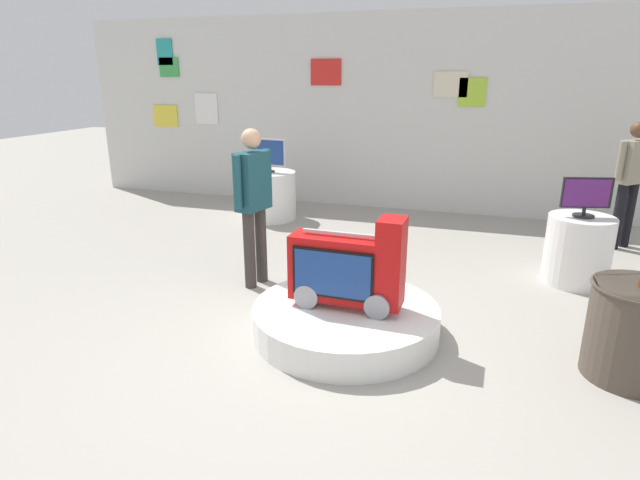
# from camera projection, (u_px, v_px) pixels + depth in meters

# --- Properties ---
(ground_plane) EXTENTS (30.00, 30.00, 0.00)m
(ground_plane) POSITION_uv_depth(u_px,v_px,m) (326.00, 349.00, 4.27)
(ground_plane) COLOR #9E998E
(back_wall_display) EXTENTS (11.87, 0.13, 3.08)m
(back_wall_display) POSITION_uv_depth(u_px,v_px,m) (416.00, 114.00, 8.23)
(back_wall_display) COLOR silver
(back_wall_display) RESTS_ON ground
(main_display_pedestal) EXTENTS (1.60, 1.60, 0.26)m
(main_display_pedestal) POSITION_uv_depth(u_px,v_px,m) (345.00, 320.00, 4.49)
(main_display_pedestal) COLOR white
(main_display_pedestal) RESTS_ON ground
(novelty_firetruck_tv) EXTENTS (0.96, 0.36, 0.81)m
(novelty_firetruck_tv) POSITION_uv_depth(u_px,v_px,m) (348.00, 271.00, 4.34)
(novelty_firetruck_tv) COLOR gray
(novelty_firetruck_tv) RESTS_ON main_display_pedestal
(display_pedestal_left_rear) EXTENTS (0.67, 0.67, 0.73)m
(display_pedestal_left_rear) POSITION_uv_depth(u_px,v_px,m) (578.00, 250.00, 5.53)
(display_pedestal_left_rear) COLOR white
(display_pedestal_left_rear) RESTS_ON ground
(tv_on_left_rear) EXTENTS (0.50, 0.21, 0.42)m
(tv_on_left_rear) POSITION_uv_depth(u_px,v_px,m) (586.00, 195.00, 5.35)
(tv_on_left_rear) COLOR black
(tv_on_left_rear) RESTS_ON display_pedestal_left_rear
(display_pedestal_center_rear) EXTENTS (0.82, 0.82, 0.73)m
(display_pedestal_center_rear) POSITION_uv_depth(u_px,v_px,m) (269.00, 195.00, 8.02)
(display_pedestal_center_rear) COLOR white
(display_pedestal_center_rear) RESTS_ON ground
(tv_on_center_rear) EXTENTS (0.57, 0.19, 0.50)m
(tv_on_center_rear) POSITION_uv_depth(u_px,v_px,m) (268.00, 154.00, 7.82)
(tv_on_center_rear) COLOR black
(tv_on_center_rear) RESTS_ON display_pedestal_center_rear
(side_table_round) EXTENTS (0.68, 0.68, 0.72)m
(side_table_round) POSITION_uv_depth(u_px,v_px,m) (635.00, 331.00, 3.78)
(side_table_round) COLOR #4C4238
(side_table_round) RESTS_ON ground
(shopper_browsing_near_truck) EXTENTS (0.43, 0.41, 1.61)m
(shopper_browsing_near_truck) POSITION_uv_depth(u_px,v_px,m) (631.00, 176.00, 6.49)
(shopper_browsing_near_truck) COLOR black
(shopper_browsing_near_truck) RESTS_ON ground
(shopper_browsing_rear) EXTENTS (0.28, 0.55, 1.65)m
(shopper_browsing_rear) POSITION_uv_depth(u_px,v_px,m) (253.00, 196.00, 5.30)
(shopper_browsing_rear) COLOR #38332D
(shopper_browsing_rear) RESTS_ON ground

